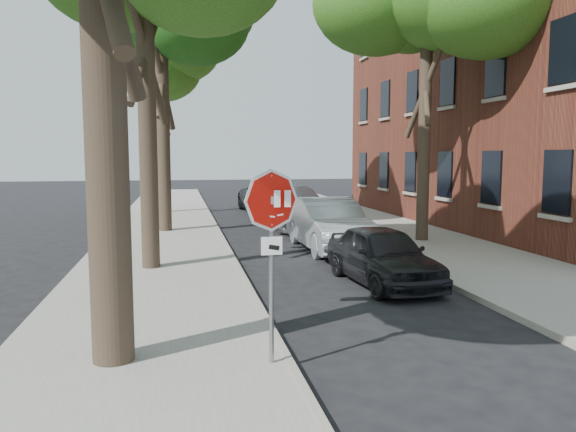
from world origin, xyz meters
name	(u,v)px	position (x,y,z in m)	size (l,w,h in m)	color
ground	(322,367)	(0.00, 0.00, 0.00)	(120.00, 120.00, 0.00)	black
sidewalk_left	(161,240)	(-2.50, 12.00, 0.06)	(4.00, 55.00, 0.12)	gray
sidewalk_right	(398,233)	(6.00, 12.00, 0.06)	(4.00, 55.00, 0.12)	gray
curb_left	(222,238)	(-0.45, 12.00, 0.07)	(0.12, 55.00, 0.13)	#9E9384
curb_right	(345,235)	(3.95, 12.00, 0.07)	(0.12, 55.00, 0.13)	#9E9384
apartment_building	(566,40)	(14.00, 14.00, 7.65)	(12.20, 20.20, 15.30)	maroon
stop_sign	(271,228)	(-0.70, -0.03, 1.95)	(0.76, 0.34, 2.61)	gray
tree_mid_b	(160,13)	(-2.42, 14.12, 8.00)	(5.88, 5.46, 10.36)	black
tree_far	(158,65)	(-2.72, 21.11, 7.21)	(5.29, 4.91, 9.33)	black
tree_right	(425,20)	(5.98, 10.11, 7.21)	(5.29, 4.91, 9.33)	black
car_a	(383,255)	(2.60, 4.60, 0.66)	(1.57, 3.89, 1.33)	black
car_b	(329,224)	(2.60, 9.26, 0.80)	(1.68, 4.83, 1.59)	#B0B3B9
car_c	(292,206)	(2.60, 14.95, 0.86)	(2.41, 5.94, 1.72)	#55545A
car_d	(269,198)	(2.60, 20.90, 0.75)	(2.48, 5.37, 1.49)	black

